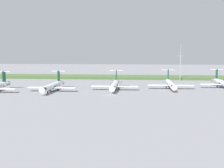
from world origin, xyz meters
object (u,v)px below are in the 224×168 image
object	(u,v)px
safety_cone_mid_marker	(172,93)
safety_cone_rear_marker	(179,93)
regional_jet_fourth	(170,84)
safety_cone_front_marker	(166,93)
regional_jet_second	(53,86)
antenna_mast	(180,65)
regional_jet_third	(115,85)
regional_jet_fifth	(222,83)

from	to	relation	value
safety_cone_mid_marker	safety_cone_rear_marker	bearing A→B (deg)	8.18
regional_jet_fourth	safety_cone_front_marker	xyz separation A→B (m)	(-3.74, -16.48, -2.26)
regional_jet_second	antenna_mast	size ratio (longest dim) A/B	1.27
regional_jet_third	safety_cone_rear_marker	xyz separation A→B (m)	(29.68, -9.83, -2.26)
regional_jet_third	safety_cone_front_marker	xyz separation A→B (m)	(24.04, -9.87, -2.26)
safety_cone_mid_marker	regional_jet_third	bearing A→B (deg)	159.17
regional_jet_third	safety_cone_mid_marker	distance (m)	28.85
regional_jet_third	safety_cone_rear_marker	size ratio (longest dim) A/B	56.36
safety_cone_rear_marker	safety_cone_mid_marker	bearing A→B (deg)	-171.82
regional_jet_fifth	antenna_mast	world-z (taller)	antenna_mast
safety_cone_front_marker	safety_cone_rear_marker	size ratio (longest dim) A/B	1.00
safety_cone_front_marker	safety_cone_rear_marker	xyz separation A→B (m)	(5.63, 0.05, 0.00)
regional_jet_fifth	safety_cone_front_marker	bearing A→B (deg)	-143.93
regional_jet_third	safety_cone_rear_marker	world-z (taller)	regional_jet_third
antenna_mast	safety_cone_front_marker	world-z (taller)	antenna_mast
antenna_mast	safety_cone_mid_marker	world-z (taller)	antenna_mast
regional_jet_second	regional_jet_third	xyz separation A→B (m)	(29.09, 7.23, 0.00)
regional_jet_fourth	safety_cone_rear_marker	bearing A→B (deg)	-83.42
regional_jet_second	regional_jet_fourth	distance (m)	58.53
regional_jet_second	safety_cone_mid_marker	distance (m)	56.09
regional_jet_fourth	safety_cone_front_marker	world-z (taller)	regional_jet_fourth
regional_jet_fifth	safety_cone_mid_marker	world-z (taller)	regional_jet_fifth
regional_jet_second	safety_cone_front_marker	bearing A→B (deg)	-2.85
regional_jet_fourth	safety_cone_front_marker	distance (m)	17.05
safety_cone_rear_marker	regional_jet_fifth	bearing A→B (deg)	41.62
regional_jet_third	regional_jet_fifth	xyz separation A→B (m)	(55.03, 12.70, 0.00)
regional_jet_fifth	antenna_mast	size ratio (longest dim) A/B	1.27
regional_jet_second	regional_jet_fifth	distance (m)	86.45
regional_jet_fourth	safety_cone_front_marker	bearing A→B (deg)	-102.78
regional_jet_second	regional_jet_fifth	xyz separation A→B (m)	(84.12, 19.93, 0.00)
regional_jet_fourth	regional_jet_second	bearing A→B (deg)	-166.33
safety_cone_mid_marker	safety_cone_rear_marker	xyz separation A→B (m)	(2.80, 0.40, 0.00)
antenna_mast	regional_jet_fifth	bearing A→B (deg)	-63.79
regional_jet_fifth	safety_cone_front_marker	distance (m)	38.40
safety_cone_front_marker	antenna_mast	bearing A→B (deg)	75.49
regional_jet_second	regional_jet_fourth	size ratio (longest dim) A/B	1.00
regional_jet_fifth	safety_cone_rear_marker	world-z (taller)	regional_jet_fifth
regional_jet_third	regional_jet_fifth	bearing A→B (deg)	12.99
regional_jet_third	antenna_mast	world-z (taller)	antenna_mast
regional_jet_second	regional_jet_fifth	bearing A→B (deg)	13.33
regional_jet_fourth	antenna_mast	distance (m)	41.71
regional_jet_fifth	antenna_mast	xyz separation A→B (m)	(-16.48, 33.48, 7.57)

